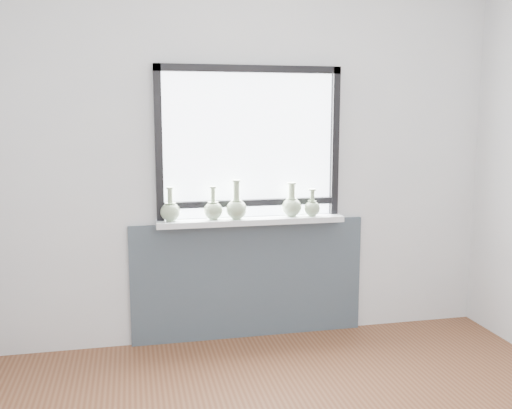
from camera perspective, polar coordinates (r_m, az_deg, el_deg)
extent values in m
cube|color=silver|center=(4.04, -0.80, 4.49)|extent=(3.60, 0.02, 2.60)
cube|color=#3F4C57|center=(4.17, -0.69, -7.54)|extent=(1.70, 0.03, 0.86)
cube|color=white|center=(4.00, -0.49, -1.63)|extent=(1.32, 0.18, 0.04)
cube|color=black|center=(3.91, -9.71, 6.04)|extent=(0.05, 0.06, 1.05)
cube|color=black|center=(4.16, 7.86, 6.26)|extent=(0.05, 0.06, 1.05)
cube|color=black|center=(3.99, -0.67, 13.41)|extent=(1.30, 0.06, 0.05)
cube|color=black|center=(4.03, -0.64, 0.18)|extent=(1.20, 0.05, 0.04)
cube|color=white|center=(4.01, -0.73, 5.88)|extent=(1.20, 0.01, 1.00)
cylinder|color=#9AB48A|center=(3.93, -8.53, -1.58)|extent=(0.06, 0.06, 0.01)
ellipsoid|color=#9AB48A|center=(3.92, -8.55, -0.73)|extent=(0.14, 0.14, 0.13)
cone|color=#9AB48A|center=(3.91, -8.57, -0.04)|extent=(0.08, 0.08, 0.03)
cylinder|color=#9AB48A|center=(3.90, -8.59, 0.74)|extent=(0.04, 0.04, 0.12)
cylinder|color=#9AB48A|center=(3.89, -8.61, 1.65)|extent=(0.05, 0.05, 0.01)
cylinder|color=#9AB48A|center=(3.95, -4.30, -1.44)|extent=(0.06, 0.06, 0.01)
ellipsoid|color=#9AB48A|center=(3.94, -4.31, -0.61)|extent=(0.13, 0.13, 0.12)
cone|color=#9AB48A|center=(3.93, -4.32, 0.06)|extent=(0.07, 0.07, 0.03)
cylinder|color=#9AB48A|center=(3.93, -4.33, 0.84)|extent=(0.03, 0.03, 0.12)
cylinder|color=#9AB48A|center=(3.92, -4.34, 1.74)|extent=(0.05, 0.05, 0.01)
cylinder|color=#9AB48A|center=(3.96, -1.96, -1.40)|extent=(0.07, 0.07, 0.01)
ellipsoid|color=#9AB48A|center=(3.95, -1.96, -0.50)|extent=(0.15, 0.15, 0.13)
cone|color=#9AB48A|center=(3.94, -1.97, 0.23)|extent=(0.08, 0.08, 0.03)
cylinder|color=#9AB48A|center=(3.93, -1.97, 1.24)|extent=(0.05, 0.05, 0.15)
cylinder|color=#9AB48A|center=(3.92, -1.98, 2.39)|extent=(0.06, 0.06, 0.01)
cylinder|color=#9AB48A|center=(4.07, 3.57, -1.12)|extent=(0.06, 0.06, 0.01)
ellipsoid|color=#9AB48A|center=(4.06, 3.58, -0.26)|extent=(0.14, 0.14, 0.13)
cone|color=#9AB48A|center=(4.05, 3.58, 0.43)|extent=(0.08, 0.08, 0.03)
cylinder|color=#9AB48A|center=(4.05, 3.59, 1.21)|extent=(0.05, 0.05, 0.12)
cylinder|color=#9AB48A|center=(4.04, 3.60, 2.13)|extent=(0.07, 0.07, 0.01)
cylinder|color=#9AB48A|center=(4.10, 5.62, -1.08)|extent=(0.05, 0.05, 0.01)
ellipsoid|color=#9AB48A|center=(4.09, 5.63, -0.40)|extent=(0.12, 0.12, 0.11)
cone|color=#9AB48A|center=(4.08, 5.64, 0.18)|extent=(0.06, 0.06, 0.03)
cylinder|color=#9AB48A|center=(4.08, 5.65, 0.77)|extent=(0.03, 0.03, 0.09)
cylinder|color=#9AB48A|center=(4.07, 5.66, 1.48)|extent=(0.05, 0.05, 0.01)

